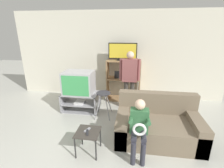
# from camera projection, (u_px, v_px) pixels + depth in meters

# --- Properties ---
(wall_back) EXTENTS (6.40, 0.06, 2.60)m
(wall_back) POSITION_uv_depth(u_px,v_px,m) (117.00, 56.00, 4.94)
(wall_back) COLOR silver
(wall_back) RESTS_ON ground_plane
(tv_stand) EXTENTS (0.93, 0.55, 0.48)m
(tv_stand) POSITION_uv_depth(u_px,v_px,m) (81.00, 102.00, 4.30)
(tv_stand) COLOR #939399
(tv_stand) RESTS_ON ground_plane
(television_main) EXTENTS (0.75, 0.56, 0.58)m
(television_main) POSITION_uv_depth(u_px,v_px,m) (79.00, 83.00, 4.14)
(television_main) COLOR #B2B2B7
(television_main) RESTS_ON tv_stand
(media_shelf) EXTENTS (0.99, 0.45, 1.22)m
(media_shelf) POSITION_uv_depth(u_px,v_px,m) (123.00, 80.00, 4.85)
(media_shelf) COLOR #9E7A51
(media_shelf) RESTS_ON ground_plane
(television_flat) EXTENTS (0.80, 0.20, 0.49)m
(television_flat) POSITION_uv_depth(u_px,v_px,m) (123.00, 52.00, 4.58)
(television_flat) COLOR black
(television_flat) RESTS_ON media_shelf
(folding_stool) EXTENTS (0.38, 0.43, 0.63)m
(folding_stool) POSITION_uv_depth(u_px,v_px,m) (104.00, 97.00, 3.89)
(folding_stool) COLOR #99999E
(folding_stool) RESTS_ON ground_plane
(snack_table) EXTENTS (0.40, 0.40, 0.41)m
(snack_table) POSITION_uv_depth(u_px,v_px,m) (88.00, 135.00, 2.75)
(snack_table) COLOR #38332D
(snack_table) RESTS_ON ground_plane
(remote_control_black) EXTENTS (0.08, 0.15, 0.02)m
(remote_control_black) POSITION_uv_depth(u_px,v_px,m) (87.00, 132.00, 2.69)
(remote_control_black) COLOR #232328
(remote_control_black) RESTS_ON snack_table
(remote_control_white) EXTENTS (0.09, 0.15, 0.02)m
(remote_control_white) POSITION_uv_depth(u_px,v_px,m) (87.00, 130.00, 2.76)
(remote_control_white) COLOR gray
(remote_control_white) RESTS_ON snack_table
(couch) EXTENTS (1.57, 0.94, 0.84)m
(couch) POSITION_uv_depth(u_px,v_px,m) (157.00, 125.00, 3.17)
(couch) COLOR #756651
(couch) RESTS_ON ground_plane
(person_standing_adult) EXTENTS (0.53, 0.20, 1.55)m
(person_standing_adult) POSITION_uv_depth(u_px,v_px,m) (130.00, 75.00, 4.17)
(person_standing_adult) COLOR #3D3833
(person_standing_adult) RESTS_ON ground_plane
(person_seated_child) EXTENTS (0.33, 0.43, 0.99)m
(person_seated_child) POSITION_uv_depth(u_px,v_px,m) (139.00, 125.00, 2.62)
(person_seated_child) COLOR #2D2D38
(person_seated_child) RESTS_ON ground_plane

